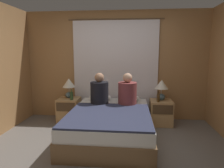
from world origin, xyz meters
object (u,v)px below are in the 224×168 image
Objects in this scene: lamp_right at (162,87)px; person_left_in_bed at (99,92)px; beer_bottle_on_left_stand at (72,96)px; nightstand_right at (161,112)px; bed at (110,124)px; lamp_left at (69,85)px; beer_bottle_on_right_stand at (158,98)px; person_right_in_bed at (127,92)px; pillow_right at (129,98)px; pillow_left at (100,97)px; nightstand_left at (69,110)px.

lamp_right is 0.68× the size of person_left_in_bed.
nightstand_right is at bearing 3.58° from beer_bottle_on_left_stand.
lamp_left is at bearing 141.94° from bed.
lamp_right is at bearing 64.03° from beer_bottle_on_right_stand.
nightstand_right is at bearing -1.50° from lamp_left.
lamp_right is 0.68× the size of person_right_in_bed.
bed is 1.27m from nightstand_right.
lamp_right is 1.96× the size of beer_bottle_on_right_stand.
lamp_left reaches higher than bed.
person_right_in_bed reaches higher than lamp_left.
pillow_right is 0.73m from person_left_in_bed.
nightstand_right is 1.07× the size of pillow_left.
pillow_right is at bearing 173.77° from nightstand_right.
nightstand_right is 2.27× the size of beer_bottle_on_left_stand.
pillow_left is 2.12× the size of beer_bottle_on_left_stand.
lamp_left is 1.99m from beer_bottle_on_right_stand.
nightstand_right is 2.33× the size of beer_bottle_on_right_stand.
person_right_in_bed is at bearing -157.64° from nightstand_right.
nightstand_left is at bearing 167.29° from person_right_in_bed.
nightstand_right is 0.93m from person_right_in_bed.
beer_bottle_on_left_stand is (0.11, -0.12, 0.36)m from nightstand_left.
nightstand_right is 1.07× the size of pillow_right.
lamp_right is 1.97m from beer_bottle_on_left_stand.
bed is 8.79× the size of beer_bottle_on_left_stand.
nightstand_left is 1.19× the size of lamp_right.
pillow_left is (-0.32, 0.83, 0.31)m from bed.
beer_bottle_on_left_stand is (-1.24, -0.20, 0.06)m from pillow_right.
person_left_in_bed is (-0.60, -0.38, 0.20)m from pillow_right.
bed is 3.87× the size of nightstand_left.
lamp_left is (-1.03, 0.81, 0.58)m from bed.
pillow_left reaches higher than bed.
lamp_left is 0.29m from beer_bottle_on_left_stand.
lamp_right is at bearing 15.18° from person_left_in_bed.
lamp_right is 1.91× the size of beer_bottle_on_left_stand.
person_left_in_bed is 1.00× the size of person_right_in_bed.
nightstand_right is (1.03, 0.75, 0.02)m from bed.
nightstand_left is at bearing -178.50° from lamp_right.
beer_bottle_on_left_stand is (-0.92, 0.63, 0.38)m from bed.
person_left_in_bed is 0.57m from person_right_in_bed.
person_left_in_bed is 2.79× the size of beer_bottle_on_left_stand.
person_left_in_bed is at bearing -82.56° from pillow_left.
beer_bottle_on_right_stand is at bearing 8.31° from person_left_in_bed.
lamp_left is at bearing 90.00° from nightstand_left.
lamp_left reaches higher than beer_bottle_on_left_stand.
person_right_in_bed is (0.57, 0.00, -0.00)m from person_left_in_bed.
person_left_in_bed reaches higher than pillow_right.
beer_bottle_on_left_stand is (-0.65, 0.18, -0.14)m from person_left_in_bed.
lamp_left reaches higher than pillow_left.
lamp_left reaches higher than nightstand_right.
nightstand_left is 2.06m from nightstand_right.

